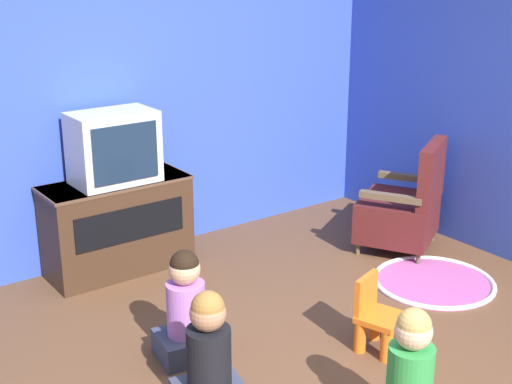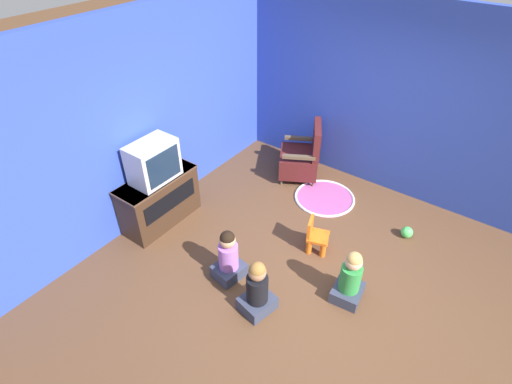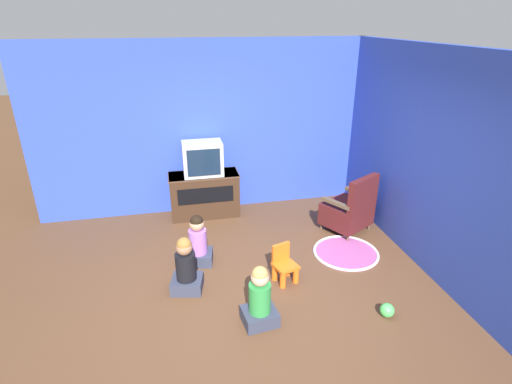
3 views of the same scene
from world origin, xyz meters
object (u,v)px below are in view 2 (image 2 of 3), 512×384
(child_watching_left, at_px, (257,290))
(child_watching_center, at_px, (350,279))
(black_armchair, at_px, (302,158))
(tv_cabinet, at_px, (159,199))
(television, at_px, (153,162))
(yellow_kid_chair, at_px, (316,238))
(toy_ball, at_px, (407,232))
(child_watching_right, at_px, (229,257))

(child_watching_left, xyz_separation_m, child_watching_center, (0.72, -0.74, -0.00))
(black_armchair, bearing_deg, child_watching_center, 14.06)
(tv_cabinet, height_order, child_watching_center, tv_cabinet)
(television, relative_size, yellow_kid_chair, 1.30)
(yellow_kid_chair, height_order, child_watching_left, child_watching_left)
(tv_cabinet, height_order, child_watching_left, tv_cabinet)
(black_armchair, height_order, child_watching_center, black_armchair)
(toy_ball, bearing_deg, child_watching_center, 171.61)
(child_watching_left, height_order, child_watching_right, child_watching_left)
(yellow_kid_chair, xyz_separation_m, toy_ball, (0.92, -0.88, -0.11))
(tv_cabinet, relative_size, black_armchair, 1.20)
(tv_cabinet, relative_size, child_watching_right, 1.59)
(tv_cabinet, bearing_deg, black_armchair, -25.73)
(tv_cabinet, height_order, black_armchair, black_armchair)
(yellow_kid_chair, bearing_deg, child_watching_center, -142.60)
(yellow_kid_chair, bearing_deg, child_watching_left, 158.90)
(tv_cabinet, distance_m, child_watching_left, 1.99)
(child_watching_left, bearing_deg, black_armchair, 32.82)
(black_armchair, xyz_separation_m, child_watching_right, (-2.31, -0.39, -0.05))
(television, distance_m, child_watching_left, 2.08)
(television, distance_m, child_watching_center, 2.77)
(child_watching_left, height_order, toy_ball, child_watching_left)
(toy_ball, bearing_deg, child_watching_right, 142.08)
(child_watching_center, bearing_deg, child_watching_left, 127.78)
(black_armchair, bearing_deg, television, -54.71)
(yellow_kid_chair, bearing_deg, black_armchair, 19.65)
(child_watching_center, height_order, child_watching_right, child_watching_center)
(yellow_kid_chair, xyz_separation_m, child_watching_left, (-1.19, 0.06, 0.12))
(child_watching_center, xyz_separation_m, toy_ball, (1.38, -0.20, -0.23))
(black_armchair, xyz_separation_m, child_watching_center, (-1.77, -1.68, -0.05))
(child_watching_center, bearing_deg, tv_cabinet, 89.96)
(television, bearing_deg, child_watching_center, -83.38)
(black_armchair, distance_m, toy_ball, 1.94)
(television, xyz_separation_m, child_watching_center, (0.31, -2.66, -0.68))
(black_armchair, bearing_deg, child_watching_right, -19.82)
(television, xyz_separation_m, black_armchair, (2.08, -0.98, -0.64))
(black_armchair, height_order, child_watching_right, black_armchair)
(yellow_kid_chair, bearing_deg, tv_cabinet, 93.09)
(tv_cabinet, xyz_separation_m, child_watching_center, (0.31, -2.68, -0.07))
(tv_cabinet, bearing_deg, child_watching_right, -99.26)
(tv_cabinet, xyz_separation_m, black_armchair, (2.08, -1.00, -0.02))
(tv_cabinet, xyz_separation_m, child_watching_right, (-0.23, -1.39, -0.07))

